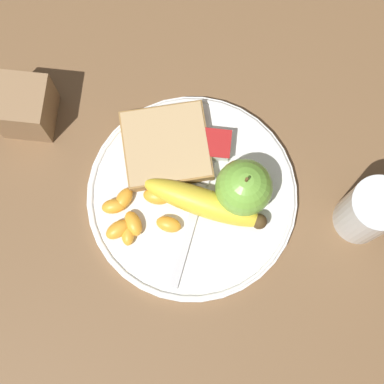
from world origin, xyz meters
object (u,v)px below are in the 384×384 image
Objects in this scene: banana at (205,203)px; fork at (194,199)px; juice_glass at (368,212)px; jam_packet at (213,145)px; condiment_caddy at (25,107)px; plate at (192,196)px; apple at (244,188)px; bread_slice at (166,146)px.

fork is at bearing -26.99° from banana.
juice_glass is 0.20m from banana.
jam_packet is (0.19, -0.07, -0.02)m from juice_glass.
jam_packet is 0.24m from condiment_caddy.
apple is (-0.06, -0.01, 0.04)m from plate.
banana is at bearing 146.25° from plate.
banana reaches higher than fork.
plate is 0.07m from apple.
apple is at bearing -155.40° from banana.
plate is 1.66× the size of banana.
banana is 2.12× the size of condiment_caddy.
apple is 0.41× the size of fork.
bread_slice reaches higher than fork.
apple is (0.15, -0.01, -0.00)m from juice_glass.
fork is (-0.04, 0.06, -0.01)m from bread_slice.
plate is at bearing 7.93° from apple.
banana is at bearing 88.75° from jam_packet.
juice_glass reaches higher than plate.
plate is at bearing 73.69° from jam_packet.
condiment_caddy reaches higher than fork.
apple is 0.61× the size of bread_slice.
plate is 1.37× the size of fork.
condiment_caddy is at bearing -22.22° from banana.
juice_glass is at bearing 174.73° from apple.
condiment_caddy is (0.22, -0.09, 0.03)m from plate.
juice_glass reaches higher than bread_slice.
juice_glass is 0.26m from bread_slice.
plate is at bearing 158.80° from condiment_caddy.
fork is 2.56× the size of condiment_caddy.
apple is 0.30m from condiment_caddy.
apple is 0.07m from fork.
banana is at bearing 1.92° from juice_glass.
apple reaches higher than banana.
fork is at bearing 76.78° from jam_packet.
bread_slice is 1.72× the size of condiment_caddy.
banana reaches higher than bread_slice.
jam_packet is at bearing -3.70° from fork.
banana is (-0.02, 0.01, 0.02)m from plate.
apple is at bearing 154.04° from bread_slice.
plate is 0.22m from juice_glass.
apple reaches higher than condiment_caddy.
jam_packet is (-0.00, -0.08, -0.01)m from banana.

